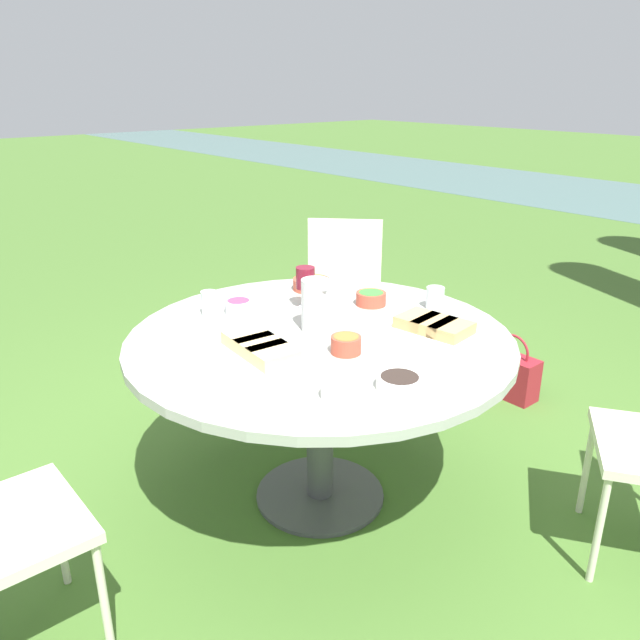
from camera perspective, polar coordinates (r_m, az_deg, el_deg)
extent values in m
plane|color=#446B2B|center=(2.75, 0.00, -15.75)|extent=(40.00, 40.00, 0.00)
cylinder|color=#4C4C51|center=(2.74, 0.00, -15.60)|extent=(0.54, 0.54, 0.02)
cylinder|color=#4C4C51|center=(2.55, 0.00, -9.23)|extent=(0.11, 0.11, 0.68)
cylinder|color=#9EA399|center=(2.39, 0.00, -1.74)|extent=(1.47, 1.47, 0.03)
cylinder|color=beige|center=(2.75, 23.20, -12.20)|extent=(0.03, 0.03, 0.43)
cylinder|color=beige|center=(2.43, 24.14, -17.11)|extent=(0.03, 0.03, 0.43)
cube|color=beige|center=(3.63, 2.02, 1.77)|extent=(0.61, 0.61, 0.04)
cube|color=beige|center=(3.75, 2.28, 6.04)|extent=(0.34, 0.33, 0.42)
cylinder|color=beige|center=(3.56, -1.37, -2.65)|extent=(0.03, 0.03, 0.43)
cylinder|color=beige|center=(3.54, 4.92, -2.91)|extent=(0.03, 0.03, 0.43)
cylinder|color=beige|center=(3.90, -0.69, -0.49)|extent=(0.03, 0.03, 0.43)
cylinder|color=beige|center=(3.88, 5.05, -0.70)|extent=(0.03, 0.03, 0.43)
cube|color=beige|center=(2.08, -26.94, -16.65)|extent=(0.44, 0.42, 0.04)
cylinder|color=beige|center=(2.11, -19.14, -23.06)|extent=(0.03, 0.03, 0.43)
cylinder|color=beige|center=(2.40, -22.78, -17.43)|extent=(0.03, 0.03, 0.43)
cylinder|color=silver|center=(2.39, -0.44, 1.37)|extent=(0.11, 0.11, 0.20)
cone|color=silver|center=(2.33, 0.32, 3.06)|extent=(0.03, 0.03, 0.02)
cylinder|color=silver|center=(2.67, -1.33, 1.21)|extent=(0.06, 0.06, 0.01)
cylinder|color=silver|center=(2.65, -1.33, 2.10)|extent=(0.01, 0.01, 0.08)
cylinder|color=maroon|center=(2.62, -1.35, 3.89)|extent=(0.08, 0.08, 0.09)
cube|color=white|center=(2.41, 10.34, -1.16)|extent=(0.37, 0.29, 0.02)
cube|color=tan|center=(2.36, 11.95, -0.90)|extent=(0.14, 0.18, 0.04)
cube|color=tan|center=(2.40, 10.39, -0.45)|extent=(0.14, 0.18, 0.04)
cube|color=tan|center=(2.44, 8.88, -0.01)|extent=(0.14, 0.18, 0.04)
cube|color=white|center=(2.18, -5.45, -3.29)|extent=(0.41, 0.26, 0.02)
cube|color=#E0C184|center=(2.24, -6.60, -1.75)|extent=(0.15, 0.16, 0.05)
cube|color=#E0C184|center=(2.17, -5.48, -2.48)|extent=(0.15, 0.16, 0.05)
cube|color=#E0C184|center=(2.10, -4.29, -3.26)|extent=(0.15, 0.16, 0.05)
cylinder|color=#B74733|center=(2.89, -0.81, 3.31)|extent=(0.17, 0.17, 0.05)
cylinder|color=#E0C147|center=(2.89, -0.81, 3.60)|extent=(0.14, 0.14, 0.02)
cylinder|color=#B74733|center=(2.70, 4.68, 1.97)|extent=(0.13, 0.13, 0.06)
cylinder|color=#387533|center=(2.69, 4.69, 2.30)|extent=(0.11, 0.11, 0.03)
cylinder|color=white|center=(1.98, 7.28, -5.67)|extent=(0.15, 0.15, 0.04)
cylinder|color=#2D231E|center=(1.98, 7.29, -5.36)|extent=(0.12, 0.12, 0.02)
cylinder|color=silver|center=(2.62, -7.46, 1.22)|extent=(0.11, 0.11, 0.05)
cylinder|color=#D6385B|center=(2.61, -7.47, 1.56)|extent=(0.09, 0.09, 0.02)
cylinder|color=white|center=(1.91, 2.08, -6.52)|extent=(0.13, 0.13, 0.04)
cylinder|color=silver|center=(1.91, 2.08, -6.19)|extent=(0.11, 0.11, 0.02)
cylinder|color=#B74733|center=(2.21, 2.39, -2.27)|extent=(0.11, 0.11, 0.06)
cylinder|color=#CC662D|center=(2.21, 2.40, -1.83)|extent=(0.09, 0.09, 0.03)
cylinder|color=silver|center=(2.61, -10.10, 1.52)|extent=(0.07, 0.07, 0.10)
cylinder|color=silver|center=(2.69, 10.48, 2.01)|extent=(0.08, 0.08, 0.09)
cube|color=maroon|center=(3.62, 16.98, -4.91)|extent=(0.30, 0.14, 0.24)
torus|color=maroon|center=(3.56, 17.23, -2.73)|extent=(0.19, 0.01, 0.19)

